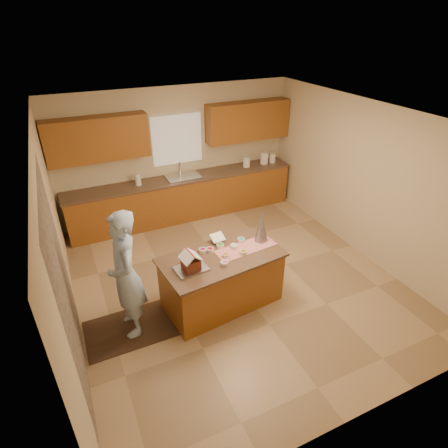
{
  "coord_description": "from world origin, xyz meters",
  "views": [
    {
      "loc": [
        -2.21,
        -4.37,
        3.9
      ],
      "look_at": [
        -0.1,
        0.2,
        1.0
      ],
      "focal_mm": 29.47,
      "sensor_mm": 36.0,
      "label": 1
    }
  ],
  "objects": [
    {
      "name": "floor",
      "position": [
        0.0,
        0.0,
        0.0
      ],
      "size": [
        5.5,
        5.5,
        0.0
      ],
      "primitive_type": "plane",
      "color": "tan",
      "rests_on": "ground"
    },
    {
      "name": "ceiling",
      "position": [
        0.0,
        0.0,
        2.7
      ],
      "size": [
        5.5,
        5.5,
        0.0
      ],
      "primitive_type": "plane",
      "color": "silver",
      "rests_on": "floor"
    },
    {
      "name": "wall_back",
      "position": [
        0.0,
        2.75,
        1.35
      ],
      "size": [
        5.5,
        5.5,
        0.0
      ],
      "primitive_type": "plane",
      "color": "beige",
      "rests_on": "floor"
    },
    {
      "name": "wall_front",
      "position": [
        0.0,
        -2.75,
        1.35
      ],
      "size": [
        5.5,
        5.5,
        0.0
      ],
      "primitive_type": "plane",
      "color": "beige",
      "rests_on": "floor"
    },
    {
      "name": "wall_left",
      "position": [
        -2.5,
        0.0,
        1.35
      ],
      "size": [
        5.5,
        5.5,
        0.0
      ],
      "primitive_type": "plane",
      "color": "beige",
      "rests_on": "floor"
    },
    {
      "name": "wall_right",
      "position": [
        2.5,
        0.0,
        1.35
      ],
      "size": [
        5.5,
        5.5,
        0.0
      ],
      "primitive_type": "plane",
      "color": "beige",
      "rests_on": "floor"
    },
    {
      "name": "stone_accent",
      "position": [
        -2.48,
        -0.8,
        1.25
      ],
      "size": [
        0.0,
        2.5,
        2.5
      ],
      "primitive_type": "plane",
      "rotation": [
        1.57,
        0.0,
        1.57
      ],
      "color": "gray",
      "rests_on": "wall_left"
    },
    {
      "name": "window_curtain",
      "position": [
        0.0,
        2.72,
        1.65
      ],
      "size": [
        1.05,
        0.03,
        1.0
      ],
      "primitive_type": "cube",
      "color": "white",
      "rests_on": "wall_back"
    },
    {
      "name": "back_counter_base",
      "position": [
        0.0,
        2.45,
        0.44
      ],
      "size": [
        4.8,
        0.6,
        0.88
      ],
      "primitive_type": "cube",
      "color": "#97521F",
      "rests_on": "floor"
    },
    {
      "name": "back_counter_top",
      "position": [
        0.0,
        2.45,
        0.9
      ],
      "size": [
        4.85,
        0.63,
        0.04
      ],
      "primitive_type": "cube",
      "color": "brown",
      "rests_on": "back_counter_base"
    },
    {
      "name": "upper_cabinet_left",
      "position": [
        -1.55,
        2.57,
        1.9
      ],
      "size": [
        1.85,
        0.35,
        0.8
      ],
      "primitive_type": "cube",
      "color": "olive",
      "rests_on": "wall_back"
    },
    {
      "name": "upper_cabinet_right",
      "position": [
        1.55,
        2.57,
        1.9
      ],
      "size": [
        1.85,
        0.35,
        0.8
      ],
      "primitive_type": "cube",
      "color": "olive",
      "rests_on": "wall_back"
    },
    {
      "name": "sink",
      "position": [
        0.0,
        2.45,
        0.89
      ],
      "size": [
        0.7,
        0.45,
        0.12
      ],
      "primitive_type": "cube",
      "color": "silver",
      "rests_on": "back_counter_top"
    },
    {
      "name": "faucet",
      "position": [
        0.0,
        2.63,
        1.06
      ],
      "size": [
        0.03,
        0.03,
        0.28
      ],
      "primitive_type": "cylinder",
      "color": "silver",
      "rests_on": "back_counter_top"
    },
    {
      "name": "island_base",
      "position": [
        -0.42,
        -0.41,
        0.41
      ],
      "size": [
        1.77,
        1.03,
        0.82
      ],
      "primitive_type": "cube",
      "rotation": [
        0.0,
        0.0,
        0.12
      ],
      "color": "#97521F",
      "rests_on": "floor"
    },
    {
      "name": "island_top",
      "position": [
        -0.42,
        -0.41,
        0.84
      ],
      "size": [
        1.86,
        1.12,
        0.04
      ],
      "primitive_type": "cube",
      "rotation": [
        0.0,
        0.0,
        0.12
      ],
      "color": "brown",
      "rests_on": "island_base"
    },
    {
      "name": "table_runner",
      "position": [
        -0.0,
        -0.36,
        0.87
      ],
      "size": [
        0.97,
        0.44,
        0.01
      ],
      "primitive_type": "cube",
      "rotation": [
        0.0,
        0.0,
        0.12
      ],
      "color": "red",
      "rests_on": "island_top"
    },
    {
      "name": "baking_tray",
      "position": [
        -0.93,
        -0.52,
        0.87
      ],
      "size": [
        0.47,
        0.37,
        0.02
      ],
      "primitive_type": "cube",
      "rotation": [
        0.0,
        0.0,
        0.12
      ],
      "color": "silver",
      "rests_on": "island_top"
    },
    {
      "name": "cookbook",
      "position": [
        -0.32,
        -0.04,
        0.95
      ],
      "size": [
        0.22,
        0.18,
        0.09
      ],
      "primitive_type": "cube",
      "rotation": [
        -1.13,
        0.0,
        0.12
      ],
      "color": "white",
      "rests_on": "island_top"
    },
    {
      "name": "tinsel_tree",
      "position": [
        0.3,
        -0.28,
        1.12
      ],
      "size": [
        0.23,
        0.23,
        0.52
      ],
      "primitive_type": "cone",
      "rotation": [
        0.0,
        0.0,
        0.12
      ],
      "color": "#B5B4C1",
      "rests_on": "island_top"
    },
    {
      "name": "rug",
      "position": [
        -1.83,
        -0.38,
        0.01
      ],
      "size": [
        1.25,
        0.82,
        0.01
      ],
      "primitive_type": "cube",
      "color": "black",
      "rests_on": "floor"
    },
    {
      "name": "boy",
      "position": [
        -1.78,
        -0.38,
        0.93
      ],
      "size": [
        0.45,
        0.68,
        1.84
      ],
      "primitive_type": "imported",
      "rotation": [
        0.0,
        0.0,
        -1.58
      ],
      "color": "#ACCEF4",
      "rests_on": "rug"
    },
    {
      "name": "canister_a",
      "position": [
        1.49,
        2.45,
        1.03
      ],
      "size": [
        0.16,
        0.16,
        0.22
      ],
      "primitive_type": "cylinder",
      "color": "white",
      "rests_on": "back_counter_top"
    },
    {
      "name": "canister_b",
      "position": [
        1.94,
        2.45,
        1.05
      ],
      "size": [
        0.18,
        0.18,
        0.26
      ],
      "primitive_type": "cylinder",
      "color": "white",
      "rests_on": "back_counter_top"
    },
    {
      "name": "canister_c",
      "position": [
        2.16,
        2.45,
        1.02
      ],
      "size": [
        0.14,
        0.14,
        0.2
      ],
      "primitive_type": "cylinder",
      "color": "white",
      "rests_on": "back_counter_top"
    },
    {
      "name": "paper_towel",
      "position": [
        -0.94,
        2.45,
        1.04
      ],
      "size": [
        0.11,
        0.11,
        0.24
      ],
      "primitive_type": "cylinder",
      "color": "white",
      "rests_on": "back_counter_top"
    },
    {
      "name": "gingerbread_house",
      "position": [
        -0.93,
        -0.52,
        0.98
      ],
      "size": [
        0.29,
        0.29,
        0.26
      ],
      "color": "maroon",
      "rests_on": "baking_tray"
    },
    {
      "name": "candy_bowls",
      "position": [
        -0.32,
        -0.33,
        0.89
      ],
      "size": [
        0.75,
        0.55,
        0.05
      ],
      "color": "orange",
      "rests_on": "island_top"
    }
  ]
}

